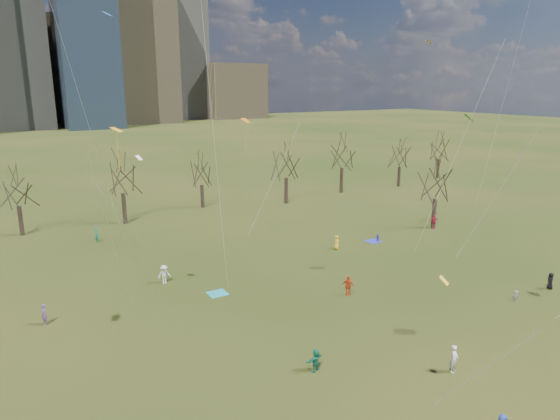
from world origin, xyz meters
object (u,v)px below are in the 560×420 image
person_1 (454,359)px  person_4 (348,286)px  blanket_teal (217,293)px  blanket_navy (373,241)px

person_1 → person_4: size_ratio=1.02×
blanket_teal → blanket_navy: size_ratio=1.00×
blanket_teal → blanket_navy: same height
person_4 → blanket_teal: bearing=24.0°
blanket_navy → person_4: 16.08m
person_1 → person_4: person_1 is taller
blanket_navy → person_4: person_4 is taller
blanket_navy → blanket_teal: bearing=-168.1°
blanket_teal → person_1: 20.43m
person_1 → person_4: (1.55, 12.70, -0.02)m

